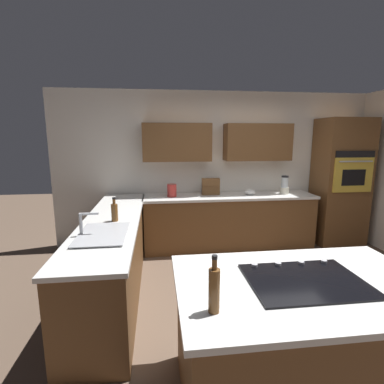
{
  "coord_description": "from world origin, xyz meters",
  "views": [
    {
      "loc": [
        1.28,
        2.85,
        1.84
      ],
      "look_at": [
        0.79,
        -1.16,
        1.07
      ],
      "focal_mm": 26.99,
      "sensor_mm": 36.0,
      "label": 1
    }
  ],
  "objects": [
    {
      "name": "lower_cabinets_back",
      "position": [
        0.1,
        -1.72,
        0.43
      ],
      "size": [
        2.8,
        0.6,
        0.86
      ],
      "primitive_type": "cube",
      "color": "brown",
      "rests_on": "ground"
    },
    {
      "name": "kettle",
      "position": [
        1.05,
        -1.72,
        1.0
      ],
      "size": [
        0.15,
        0.15,
        0.2
      ],
      "primitive_type": "cylinder",
      "color": "red",
      "rests_on": "countertop_back"
    },
    {
      "name": "mixing_bowl",
      "position": [
        -0.25,
        -1.72,
        0.95
      ],
      "size": [
        0.17,
        0.17,
        0.1
      ],
      "primitive_type": "ellipsoid",
      "color": "white",
      "rests_on": "countertop_back"
    },
    {
      "name": "island_top",
      "position": [
        0.32,
        1.18,
        0.88
      ],
      "size": [
        1.72,
        1.07,
        0.04
      ],
      "primitive_type": "cube",
      "color": "silver",
      "rests_on": "island_base"
    },
    {
      "name": "island_base",
      "position": [
        0.32,
        1.18,
        0.43
      ],
      "size": [
        1.64,
        0.99,
        0.86
      ],
      "primitive_type": "cube",
      "color": "brown",
      "rests_on": "ground"
    },
    {
      "name": "wall_oven",
      "position": [
        -1.85,
        -1.72,
        1.08
      ],
      "size": [
        0.8,
        0.66,
        2.15
      ],
      "color": "brown",
      "rests_on": "ground"
    },
    {
      "name": "countertop_back",
      "position": [
        0.1,
        -1.72,
        0.88
      ],
      "size": [
        2.84,
        0.64,
        0.04
      ],
      "primitive_type": "cube",
      "color": "silver",
      "rests_on": "lower_cabinets_back"
    },
    {
      "name": "cooktop",
      "position": [
        0.32,
        1.17,
        0.91
      ],
      "size": [
        0.76,
        0.56,
        0.03
      ],
      "color": "black",
      "rests_on": "island_top"
    },
    {
      "name": "spice_rack",
      "position": [
        0.4,
        -1.8,
        1.04
      ],
      "size": [
        0.29,
        0.11,
        0.27
      ],
      "color": "brown",
      "rests_on": "countertop_back"
    },
    {
      "name": "lower_cabinets_side",
      "position": [
        1.82,
        -0.55,
        0.43
      ],
      "size": [
        0.6,
        2.9,
        0.86
      ],
      "primitive_type": "cube",
      "color": "brown",
      "rests_on": "ground"
    },
    {
      "name": "wall_back",
      "position": [
        0.06,
        -2.05,
        1.4
      ],
      "size": [
        6.0,
        0.44,
        2.6
      ],
      "color": "white",
      "rests_on": "ground"
    },
    {
      "name": "ground_plane",
      "position": [
        0.0,
        0.0,
        0.0
      ],
      "size": [
        14.0,
        14.0,
        0.0
      ],
      "primitive_type": "plane",
      "color": "brown"
    },
    {
      "name": "sink_unit",
      "position": [
        1.83,
        0.07,
        0.92
      ],
      "size": [
        0.46,
        0.7,
        0.23
      ],
      "color": "#515456",
      "rests_on": "countertop_side"
    },
    {
      "name": "blender",
      "position": [
        -0.85,
        -1.72,
        1.03
      ],
      "size": [
        0.15,
        0.15,
        0.31
      ],
      "color": "beige",
      "rests_on": "countertop_back"
    },
    {
      "name": "dish_soap_bottle",
      "position": [
        1.77,
        -0.41,
        1.01
      ],
      "size": [
        0.07,
        0.07,
        0.28
      ],
      "color": "brown",
      "rests_on": "countertop_side"
    },
    {
      "name": "oil_bottle",
      "position": [
        0.99,
        1.44,
        1.04
      ],
      "size": [
        0.06,
        0.06,
        0.33
      ],
      "color": "brown",
      "rests_on": "island_top"
    },
    {
      "name": "countertop_side",
      "position": [
        1.82,
        -0.55,
        0.88
      ],
      "size": [
        0.64,
        2.94,
        0.04
      ],
      "primitive_type": "cube",
      "color": "silver",
      "rests_on": "lower_cabinets_side"
    }
  ]
}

